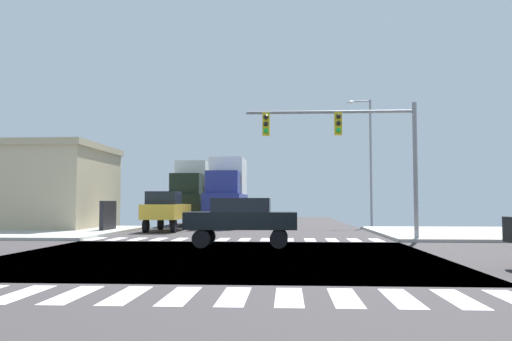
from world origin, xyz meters
The scene contains 12 objects.
ground centered at (0.00, 0.00, -0.03)m, with size 90.00×90.00×0.05m.
sidewalk_corner_ne centered at (13.00, 12.00, 0.07)m, with size 12.00×12.00×0.14m.
sidewalk_corner_nw centered at (-13.00, 12.00, 0.07)m, with size 12.00×12.00×0.14m.
crosswalk_near centered at (-0.25, -7.30, 0.00)m, with size 13.50×2.00×0.01m.
crosswalk_far centered at (-0.25, 7.30, 0.00)m, with size 13.50×2.00×0.01m.
traffic_signal_mast centered at (4.91, 6.84, 4.63)m, with size 7.70×0.55×6.22m.
street_lamp centered at (8.06, 21.37, 5.40)m, with size 1.78×0.32×9.18m.
box_truck_nearside_1 centered at (-5.00, 22.75, 2.56)m, with size 2.40×7.20×4.85m.
box_truck_farside_2 centered at (-2.00, 19.78, 2.56)m, with size 2.40×7.20×4.85m.
sedan_crossing_1 centered at (0.44, 3.50, 1.12)m, with size 4.30×1.80×1.88m.
pickup_queued_1 centered at (-5.00, 14.08, 1.29)m, with size 2.00×5.10×2.35m.
sedan_leading_2 centered at (-5.00, 35.13, 1.12)m, with size 1.80×4.30×1.88m.
Camera 1 is at (2.22, -16.92, 1.71)m, focal length 36.82 mm.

